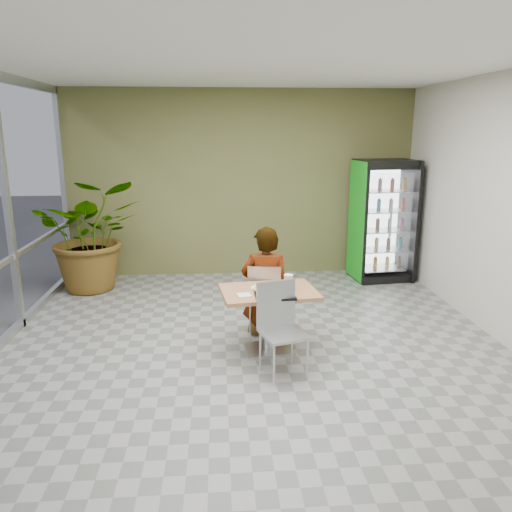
% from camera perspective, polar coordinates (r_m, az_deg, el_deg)
% --- Properties ---
extents(ground, '(7.00, 7.00, 0.00)m').
position_cam_1_polar(ground, '(5.78, -0.07, -11.57)').
color(ground, gray).
rests_on(ground, ground).
extents(room_envelope, '(6.00, 7.00, 3.20)m').
position_cam_1_polar(room_envelope, '(5.28, -0.08, 4.26)').
color(room_envelope, beige).
rests_on(room_envelope, ground).
extents(dining_table, '(1.15, 0.87, 0.75)m').
position_cam_1_polar(dining_table, '(5.74, 1.46, -5.94)').
color(dining_table, '#AB6D49').
rests_on(dining_table, ground).
extents(chair_far, '(0.46, 0.47, 0.91)m').
position_cam_1_polar(chair_far, '(6.21, 1.00, -4.35)').
color(chair_far, '#B4B7B9').
rests_on(chair_far, ground).
extents(chair_near, '(0.54, 0.54, 0.98)m').
position_cam_1_polar(chair_near, '(5.27, 2.72, -7.40)').
color(chair_near, '#B4B7B9').
rests_on(chair_near, ground).
extents(seated_woman, '(0.67, 0.49, 1.68)m').
position_cam_1_polar(seated_woman, '(6.26, 1.10, -4.17)').
color(seated_woman, black).
rests_on(seated_woman, ground).
extents(pizza_plate, '(0.29, 0.22, 0.03)m').
position_cam_1_polar(pizza_plate, '(5.72, 0.48, -3.56)').
color(pizza_plate, white).
rests_on(pizza_plate, dining_table).
extents(soda_cup, '(0.10, 0.10, 0.18)m').
position_cam_1_polar(soda_cup, '(5.64, 3.72, -3.07)').
color(soda_cup, white).
rests_on(soda_cup, dining_table).
extents(napkin_stack, '(0.17, 0.17, 0.02)m').
position_cam_1_polar(napkin_stack, '(5.46, -1.36, -4.52)').
color(napkin_stack, white).
rests_on(napkin_stack, dining_table).
extents(cafeteria_tray, '(0.44, 0.33, 0.02)m').
position_cam_1_polar(cafeteria_tray, '(5.44, 2.20, -4.57)').
color(cafeteria_tray, black).
rests_on(cafeteria_tray, dining_table).
extents(beverage_fridge, '(1.00, 0.81, 2.04)m').
position_cam_1_polar(beverage_fridge, '(8.75, 14.28, 3.95)').
color(beverage_fridge, black).
rests_on(beverage_fridge, ground).
extents(potted_plant, '(1.87, 1.70, 1.79)m').
position_cam_1_polar(potted_plant, '(8.36, -18.28, 2.33)').
color(potted_plant, '#2C6E31').
rests_on(potted_plant, ground).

